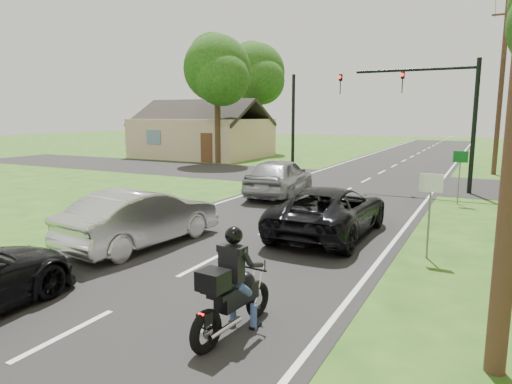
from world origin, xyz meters
TOP-DOWN VIEW (x-y plane):
  - ground at (0.00, 0.00)m, footprint 140.00×140.00m
  - road at (0.00, 10.00)m, footprint 8.00×100.00m
  - cross_road at (0.00, 16.00)m, footprint 60.00×7.00m
  - motorcycle_rider at (2.39, -2.73)m, footprint 0.63×2.11m
  - dark_suv at (1.83, 4.00)m, footprint 2.44×5.23m
  - silver_sedan at (-2.36, 0.60)m, footprint 2.10×4.82m
  - silver_suv at (-2.21, 9.38)m, footprint 2.47×5.10m
  - traffic_signal at (3.34, 14.00)m, footprint 6.38×0.44m
  - signal_pole_far at (-5.20, 18.00)m, footprint 0.20×0.20m
  - utility_pole_far at (6.20, 22.00)m, footprint 1.60×0.28m
  - sign_white at (4.70, 2.98)m, footprint 0.55×0.07m
  - sign_green at (4.90, 10.98)m, footprint 0.55×0.07m
  - tree_left_near at (-11.73, 19.78)m, footprint 5.12×4.96m
  - tree_left_far at (-13.70, 29.76)m, footprint 5.76×5.58m
  - house at (-16.00, 24.00)m, footprint 10.20×8.00m

SIDE VIEW (x-z plane):
  - ground at x=0.00m, z-range 0.00..0.00m
  - cross_road at x=0.00m, z-range 0.00..0.01m
  - road at x=0.00m, z-range 0.00..0.01m
  - motorcycle_rider at x=2.39m, z-range -0.19..1.62m
  - dark_suv at x=1.83m, z-range 0.01..1.46m
  - silver_sedan at x=-2.36m, z-range 0.01..1.56m
  - silver_suv at x=-2.21m, z-range 0.01..1.69m
  - sign_white at x=4.70m, z-range 0.54..2.66m
  - sign_green at x=4.90m, z-range 0.54..2.66m
  - house at x=-16.00m, z-range -0.65..4.19m
  - signal_pole_far at x=-5.20m, z-range 0.00..6.00m
  - traffic_signal at x=3.34m, z-range 1.14..7.14m
  - utility_pole_far at x=6.20m, z-range 0.08..10.08m
  - tree_left_near at x=-11.73m, z-range 1.92..11.14m
  - tree_left_far at x=-13.70m, z-range 2.06..12.20m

